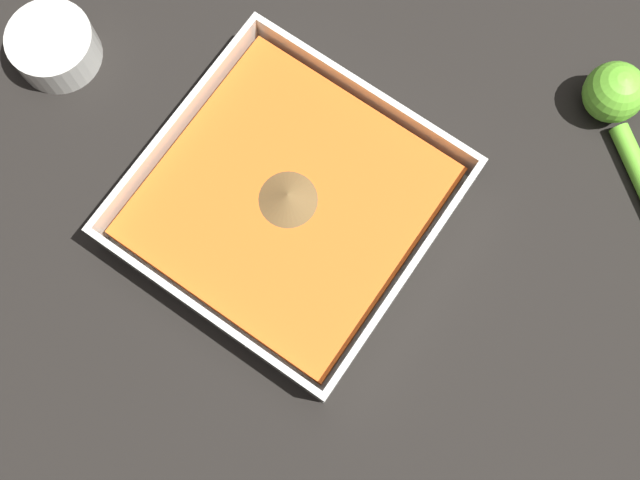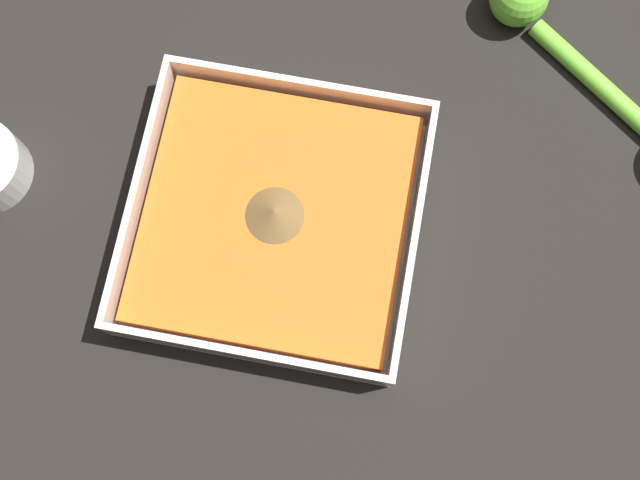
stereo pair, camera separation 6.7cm
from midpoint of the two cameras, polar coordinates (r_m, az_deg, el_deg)
The scene contains 4 objects.
ground_plane at distance 0.71m, azimuth 0.76°, elevation 4.72°, with size 4.00×4.00×0.00m, color black.
square_dish at distance 0.68m, azimuth 0.35°, elevation 2.12°, with size 0.25×0.25×0.05m.
spice_bowl at distance 0.77m, azimuth -17.26°, elevation 13.39°, with size 0.08×0.08×0.04m.
lemon_squeezer at distance 0.77m, azimuth 24.36°, elevation 8.11°, with size 0.18×0.15×0.06m.
Camera 1 is at (-0.15, 0.18, 0.67)m, focal length 42.00 mm.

